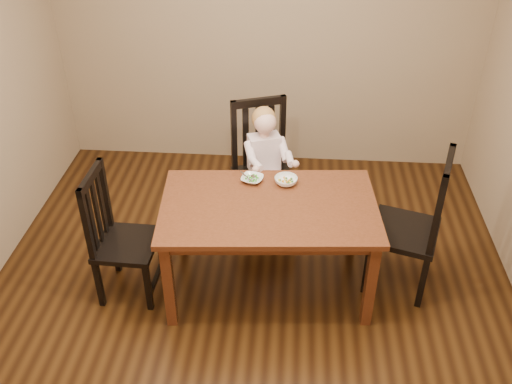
# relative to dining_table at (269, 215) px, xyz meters

# --- Properties ---
(room) EXTENTS (4.01, 4.01, 2.71)m
(room) POSITION_rel_dining_table_xyz_m (-0.13, -0.08, 0.68)
(room) COLOR #3F240D
(room) RESTS_ON ground
(dining_table) EXTENTS (1.58, 1.02, 0.76)m
(dining_table) POSITION_rel_dining_table_xyz_m (0.00, 0.00, 0.00)
(dining_table) COLOR #492411
(dining_table) RESTS_ON room
(chair_child) EXTENTS (0.61, 0.59, 1.12)m
(chair_child) POSITION_rel_dining_table_xyz_m (-0.10, 0.82, -0.13)
(chair_child) COLOR black
(chair_child) RESTS_ON room
(chair_left) EXTENTS (0.44, 0.46, 1.03)m
(chair_left) POSITION_rel_dining_table_xyz_m (-1.07, -0.11, -0.18)
(chair_left) COLOR black
(chair_left) RESTS_ON room
(chair_right) EXTENTS (0.59, 0.61, 1.14)m
(chair_right) POSITION_rel_dining_table_xyz_m (1.04, 0.11, -0.12)
(chair_right) COLOR black
(chair_right) RESTS_ON room
(toddler) EXTENTS (0.45, 0.51, 0.58)m
(toddler) POSITION_rel_dining_table_xyz_m (-0.08, 0.76, 0.01)
(toddler) COLOR white
(toddler) RESTS_ON chair_child
(bowl_peas) EXTENTS (0.19, 0.19, 0.04)m
(bowl_peas) POSITION_rel_dining_table_xyz_m (-0.14, 0.29, 0.11)
(bowl_peas) COLOR white
(bowl_peas) RESTS_ON dining_table
(bowl_veg) EXTENTS (0.20, 0.20, 0.05)m
(bowl_veg) POSITION_rel_dining_table_xyz_m (0.11, 0.28, 0.11)
(bowl_veg) COLOR white
(bowl_veg) RESTS_ON dining_table
(fork) EXTENTS (0.11, 0.09, 0.05)m
(fork) POSITION_rel_dining_table_xyz_m (-0.18, 0.27, 0.13)
(fork) COLOR silver
(fork) RESTS_ON bowl_peas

